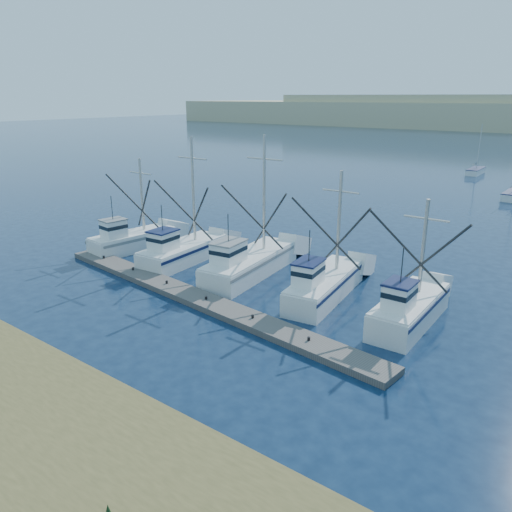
# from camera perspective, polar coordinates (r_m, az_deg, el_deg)

# --- Properties ---
(ground) EXTENTS (500.00, 500.00, 0.00)m
(ground) POSITION_cam_1_polar(r_m,az_deg,el_deg) (24.45, -4.94, -12.78)
(ground) COLOR #0B1B34
(ground) RESTS_ON ground
(floating_dock) EXTENTS (27.90, 4.78, 0.37)m
(floating_dock) POSITION_cam_1_polar(r_m,az_deg,el_deg) (32.04, -6.90, -4.77)
(floating_dock) COLOR #5A5551
(floating_dock) RESTS_ON ground
(trawler_fleet) EXTENTS (26.81, 9.80, 9.87)m
(trawler_fleet) POSITION_cam_1_polar(r_m,az_deg,el_deg) (35.34, -1.22, -1.13)
(trawler_fleet) COLOR white
(trawler_fleet) RESTS_ON ground
(sailboat_far) EXTENTS (1.95, 6.23, 8.10)m
(sailboat_far) POSITION_cam_1_polar(r_m,az_deg,el_deg) (91.81, 23.80, 8.86)
(sailboat_far) COLOR white
(sailboat_far) RESTS_ON ground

